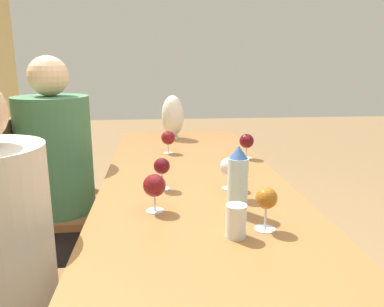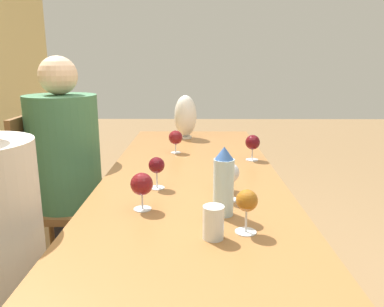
% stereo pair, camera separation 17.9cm
% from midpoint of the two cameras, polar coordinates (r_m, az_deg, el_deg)
% --- Properties ---
extents(dining_table, '(2.83, 0.83, 0.74)m').
position_cam_midpoint_polar(dining_table, '(1.57, -2.31, -8.42)').
color(dining_table, '#936033').
rests_on(dining_table, ground_plane).
extents(water_bottle, '(0.07, 0.07, 0.25)m').
position_cam_midpoint_polar(water_bottle, '(1.31, 3.13, -4.27)').
color(water_bottle, '#ADCCD6').
rests_on(water_bottle, dining_table).
extents(water_tumbler, '(0.07, 0.07, 0.10)m').
position_cam_midpoint_polar(water_tumbler, '(1.16, 2.30, -10.32)').
color(water_tumbler, silver).
rests_on(water_tumbler, dining_table).
extents(vase, '(0.16, 0.16, 0.30)m').
position_cam_midpoint_polar(vase, '(2.63, -4.91, 5.65)').
color(vase, silver).
rests_on(vase, dining_table).
extents(wine_glass_0, '(0.08, 0.08, 0.14)m').
position_cam_midpoint_polar(wine_glass_0, '(1.36, -9.54, -4.98)').
color(wine_glass_0, silver).
rests_on(wine_glass_0, dining_table).
extents(wine_glass_1, '(0.07, 0.07, 0.14)m').
position_cam_midpoint_polar(wine_glass_1, '(1.58, -7.88, -2.10)').
color(wine_glass_1, silver).
rests_on(wine_glass_1, dining_table).
extents(wine_glass_2, '(0.08, 0.08, 0.15)m').
position_cam_midpoint_polar(wine_glass_2, '(1.46, 3.58, -2.94)').
color(wine_glass_2, silver).
rests_on(wine_glass_2, dining_table).
extents(wine_glass_3, '(0.08, 0.08, 0.14)m').
position_cam_midpoint_polar(wine_glass_3, '(2.08, 5.90, 1.80)').
color(wine_glass_3, silver).
rests_on(wine_glass_3, dining_table).
extents(wine_glass_4, '(0.08, 0.08, 0.14)m').
position_cam_midpoint_polar(wine_glass_4, '(2.21, -5.98, 2.33)').
color(wine_glass_4, silver).
rests_on(wine_glass_4, dining_table).
extents(wine_glass_5, '(0.08, 0.08, 0.14)m').
position_cam_midpoint_polar(wine_glass_5, '(1.58, 2.43, -2.13)').
color(wine_glass_5, silver).
rests_on(wine_glass_5, dining_table).
extents(wine_glass_6, '(0.07, 0.07, 0.14)m').
position_cam_midpoint_polar(wine_glass_6, '(1.20, 7.09, -7.05)').
color(wine_glass_6, silver).
rests_on(wine_glass_6, dining_table).
extents(chair_far, '(0.44, 0.44, 0.98)m').
position_cam_midpoint_polar(chair_far, '(2.25, -23.65, -6.65)').
color(chair_far, brown).
rests_on(chair_far, ground_plane).
extents(person_far, '(0.39, 0.39, 1.30)m').
position_cam_midpoint_polar(person_far, '(2.17, -21.79, -2.63)').
color(person_far, '#2D2D38').
rests_on(person_far, ground_plane).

